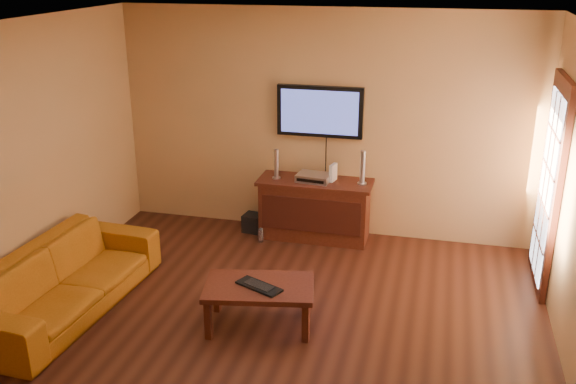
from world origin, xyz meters
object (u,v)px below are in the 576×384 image
(game_console, at_px, (333,173))
(keyboard, at_px, (259,286))
(media_console, at_px, (315,209))
(speaker_left, at_px, (276,165))
(subwoofer, at_px, (253,223))
(television, at_px, (320,112))
(bottle, at_px, (261,235))
(coffee_table, at_px, (259,291))
(sofa, at_px, (64,269))
(av_receiver, at_px, (314,177))
(speaker_right, at_px, (363,169))

(game_console, xyz_separation_m, keyboard, (-0.28, -2.17, -0.40))
(media_console, height_order, keyboard, media_console)
(speaker_left, height_order, subwoofer, speaker_left)
(television, height_order, bottle, television)
(coffee_table, height_order, bottle, coffee_table)
(television, relative_size, subwoofer, 4.61)
(coffee_table, bearing_deg, bottle, 105.90)
(sofa, height_order, av_receiver, sofa)
(av_receiver, distance_m, subwoofer, 1.01)
(media_console, relative_size, speaker_left, 3.77)
(av_receiver, distance_m, keyboard, 2.14)
(sofa, distance_m, keyboard, 1.91)
(subwoofer, relative_size, keyboard, 0.47)
(coffee_table, relative_size, subwoofer, 4.88)
(sofa, xyz_separation_m, game_console, (2.18, 2.28, 0.40))
(coffee_table, xyz_separation_m, speaker_right, (0.64, 2.10, 0.55))
(speaker_left, bearing_deg, bottle, -115.06)
(coffee_table, distance_m, speaker_right, 2.26)
(speaker_right, xyz_separation_m, subwoofer, (-1.33, -0.02, -0.80))
(media_console, distance_m, subwoofer, 0.82)
(speaker_right, bearing_deg, av_receiver, -177.01)
(keyboard, bearing_deg, av_receiver, 88.36)
(av_receiver, height_order, bottle, av_receiver)
(av_receiver, relative_size, game_console, 1.86)
(av_receiver, bearing_deg, bottle, -147.06)
(media_console, distance_m, television, 1.17)
(game_console, height_order, subwoofer, game_console)
(television, xyz_separation_m, subwoofer, (-0.78, -0.22, -1.40))
(coffee_table, xyz_separation_m, speaker_left, (-0.38, 2.06, 0.53))
(sofa, xyz_separation_m, keyboard, (1.90, 0.11, 0.01))
(sofa, bearing_deg, game_console, -40.29)
(television, distance_m, subwoofer, 1.62)
(speaker_left, height_order, keyboard, speaker_left)
(sofa, relative_size, speaker_right, 5.41)
(media_console, distance_m, bottle, 0.72)
(speaker_right, distance_m, av_receiver, 0.58)
(media_console, height_order, av_receiver, av_receiver)
(av_receiver, xyz_separation_m, subwoofer, (-0.77, 0.01, -0.66))
(media_console, bearing_deg, coffee_table, -92.37)
(sofa, distance_m, speaker_right, 3.42)
(television, bearing_deg, coffee_table, -92.14)
(keyboard, bearing_deg, sofa, -176.70)
(subwoofer, bearing_deg, coffee_table, -63.45)
(subwoofer, distance_m, keyboard, 2.26)
(media_console, height_order, speaker_right, speaker_right)
(subwoofer, xyz_separation_m, keyboard, (0.71, -2.12, 0.32))
(media_console, bearing_deg, speaker_left, -176.95)
(speaker_right, bearing_deg, television, 160.10)
(television, relative_size, game_console, 4.93)
(keyboard, bearing_deg, game_console, 82.66)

